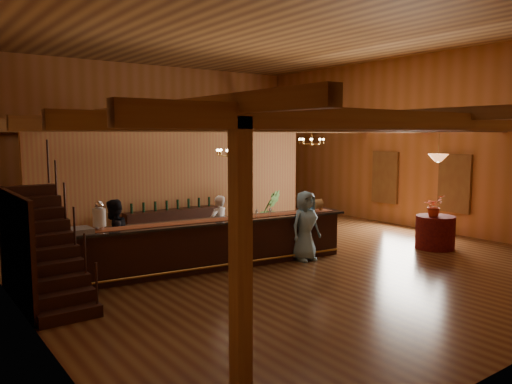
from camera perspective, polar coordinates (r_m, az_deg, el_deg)
floor at (r=12.96m, az=0.91°, el=-6.81°), size 14.00×14.00×0.00m
ceiling at (r=12.85m, az=0.95°, el=17.79°), size 14.00×14.00×0.00m
wall_back at (r=18.67m, az=-12.22°, el=5.66°), size 12.00×0.10×5.50m
wall_left at (r=10.18m, az=-27.18°, el=4.45°), size 0.10×14.00×5.50m
wall_right at (r=16.92m, az=17.42°, el=5.43°), size 0.10×14.00×5.50m
beam_grid at (r=13.02m, az=-0.43°, el=7.64°), size 11.90×13.90×0.39m
support_posts at (r=12.29m, az=2.33°, el=0.03°), size 9.20×10.20×3.20m
partition_wall at (r=15.37m, az=-8.49°, el=1.09°), size 9.00×0.18×3.10m
window_right_front at (r=16.05m, az=21.76°, el=0.92°), size 0.12×1.05×1.75m
window_right_back at (r=17.56m, az=14.56°, el=1.63°), size 0.12×1.05×1.75m
staircase at (r=9.76m, az=-22.74°, el=-5.76°), size 1.00×2.80×2.00m
backroom_boxes at (r=17.36m, az=-10.91°, el=-1.73°), size 4.10×0.60×1.10m
tasting_bar at (r=11.36m, az=-4.32°, el=-5.87°), size 6.60×1.62×1.10m
beverage_dispenser at (r=10.47m, az=-17.48°, el=-2.64°), size 0.26×0.26×0.60m
glass_rack_tray at (r=10.33m, az=-19.68°, el=-4.18°), size 0.50×0.50×0.10m
raffle_drum at (r=12.54m, az=6.96°, el=-1.41°), size 0.34×0.24×0.30m
bar_bottle_0 at (r=11.64m, az=-1.62°, el=-2.12°), size 0.07×0.07×0.30m
bar_bottle_1 at (r=11.65m, az=-1.51°, el=-2.11°), size 0.07×0.07×0.30m
backbar_shelf at (r=14.89m, az=-9.51°, el=-3.53°), size 2.92×0.52×0.82m
round_table at (r=14.03m, az=19.79°, el=-4.34°), size 1.01×1.01×0.87m
chandelier_left at (r=12.88m, az=-2.71°, el=4.57°), size 0.80×0.80×0.81m
chandelier_right at (r=16.12m, az=6.35°, el=5.81°), size 0.80×0.80×0.56m
pendant_lamp at (r=13.81m, az=20.10°, el=3.70°), size 0.52×0.52×0.90m
bartender at (r=12.34m, az=-4.30°, el=-3.90°), size 0.63×0.49×1.52m
staff_second at (r=11.16m, az=-15.97°, el=-4.98°), size 0.99×0.93×1.63m
guest at (r=11.97m, az=5.67°, el=-3.87°), size 0.82×0.54×1.67m
floor_plant at (r=15.84m, az=1.64°, el=-2.03°), size 0.80×0.69×1.26m
table_flowers at (r=13.82m, az=19.64°, el=-1.50°), size 0.53×0.47×0.56m
table_vase at (r=13.94m, az=19.85°, el=-2.01°), size 0.18×0.18×0.28m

